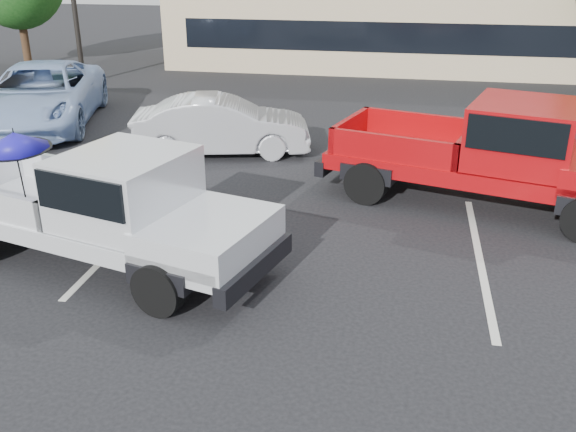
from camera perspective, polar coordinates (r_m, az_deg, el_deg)
name	(u,v)px	position (r m, az deg, el deg)	size (l,w,h in m)	color
ground	(274,303)	(9.20, -1.25, -7.77)	(90.00, 90.00, 0.00)	black
stripe_left	(132,230)	(11.76, -13.70, -1.25)	(0.12, 5.00, 0.01)	silver
stripe_right	(479,258)	(10.89, 16.66, -3.60)	(0.12, 5.00, 0.01)	silver
silver_pickup	(115,203)	(10.15, -15.16, 1.09)	(6.01, 3.40, 2.06)	black
red_pickup	(510,151)	(12.79, 19.15, 5.49)	(6.61, 3.82, 2.06)	black
silver_sedan	(221,126)	(15.60, -5.94, 8.00)	(1.46, 4.20, 1.38)	silver
blue_suv	(41,96)	(19.30, -21.14, 9.96)	(2.78, 6.03, 1.68)	#8EAAD5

